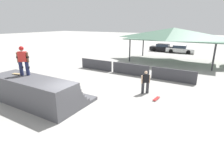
# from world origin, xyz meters

# --- Properties ---
(ground_plane) EXTENTS (160.00, 160.00, 0.00)m
(ground_plane) POSITION_xyz_m (0.00, 0.00, 0.00)
(ground_plane) COLOR #A3A09B
(quarter_pipe_ramp) EXTENTS (5.75, 3.34, 1.62)m
(quarter_pipe_ramp) POSITION_xyz_m (-2.96, -0.33, 0.72)
(quarter_pipe_ramp) COLOR #4C4C51
(quarter_pipe_ramp) RESTS_ON ground
(skater_on_deck) EXTENTS (0.72, 0.55, 1.77)m
(skater_on_deck) POSITION_xyz_m (-3.90, -0.35, 2.64)
(skater_on_deck) COLOR #1E2347
(skater_on_deck) RESTS_ON quarter_pipe_ramp
(skateboard_on_deck) EXTENTS (0.78, 0.38, 0.09)m
(skateboard_on_deck) POSITION_xyz_m (-4.36, -0.50, 1.68)
(skateboard_on_deck) COLOR silver
(skateboard_on_deck) RESTS_ON quarter_pipe_ramp
(bystander_walking) EXTENTS (0.54, 0.52, 1.61)m
(bystander_walking) POSITION_xyz_m (2.17, 4.38, 0.90)
(bystander_walking) COLOR #2D2D33
(bystander_walking) RESTS_ON ground
(skateboard_on_ground) EXTENTS (0.28, 0.80, 0.09)m
(skateboard_on_ground) POSITION_xyz_m (3.17, 3.72, 0.06)
(skateboard_on_ground) COLOR silver
(skateboard_on_ground) RESTS_ON ground
(barrier_fence) EXTENTS (11.48, 0.12, 1.05)m
(barrier_fence) POSITION_xyz_m (-0.62, 8.09, 0.53)
(barrier_fence) COLOR #3D3D42
(barrier_fence) RESTS_ON ground
(pavilion_shelter) EXTENTS (10.91, 5.62, 4.19)m
(pavilion_shelter) POSITION_xyz_m (1.42, 15.98, 3.47)
(pavilion_shelter) COLOR #2D2D33
(pavilion_shelter) RESTS_ON ground
(parked_car_black) EXTENTS (4.45, 1.76, 1.27)m
(parked_car_black) POSITION_xyz_m (-1.67, 24.19, 0.60)
(parked_car_black) COLOR black
(parked_car_black) RESTS_ON ground
(parked_car_white) EXTENTS (4.42, 1.96, 1.27)m
(parked_car_white) POSITION_xyz_m (1.16, 23.93, 0.60)
(parked_car_white) COLOR silver
(parked_car_white) RESTS_ON ground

